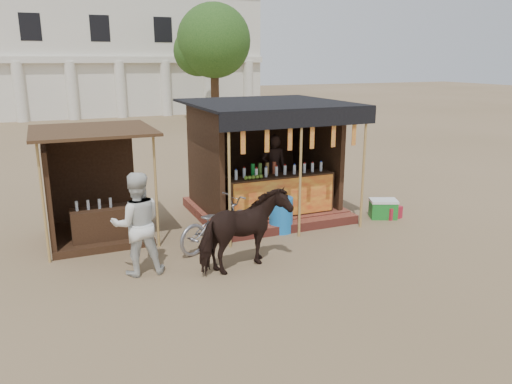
{
  "coord_description": "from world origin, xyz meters",
  "views": [
    {
      "loc": [
        -3.91,
        -7.53,
        3.76
      ],
      "look_at": [
        0.0,
        1.6,
        1.1
      ],
      "focal_mm": 35.0,
      "sensor_mm": 36.0,
      "label": 1
    }
  ],
  "objects": [
    {
      "name": "ground",
      "position": [
        0.0,
        0.0,
        0.0
      ],
      "size": [
        120.0,
        120.0,
        0.0
      ],
      "primitive_type": "plane",
      "color": "#846B4C",
      "rests_on": "ground"
    },
    {
      "name": "cow",
      "position": [
        -0.74,
        0.4,
        0.74
      ],
      "size": [
        1.9,
        1.27,
        1.47
      ],
      "primitive_type": "imported",
      "rotation": [
        0.0,
        0.0,
        1.86
      ],
      "color": "black",
      "rests_on": "ground"
    },
    {
      "name": "cooler",
      "position": [
        3.51,
        1.92,
        0.23
      ],
      "size": [
        0.76,
        0.66,
        0.46
      ],
      "color": "#1B7D26",
      "rests_on": "ground"
    },
    {
      "name": "red_crate",
      "position": [
        3.69,
        1.87,
        0.15
      ],
      "size": [
        0.47,
        0.45,
        0.3
      ],
      "primitive_type": "cube",
      "rotation": [
        0.0,
        0.0,
        0.16
      ],
      "color": "#A61B2E",
      "rests_on": "ground"
    },
    {
      "name": "main_stall",
      "position": [
        1.02,
        3.36,
        1.03
      ],
      "size": [
        3.6,
        3.61,
        2.78
      ],
      "color": "#963E31",
      "rests_on": "ground"
    },
    {
      "name": "background_building",
      "position": [
        -2.0,
        29.94,
        3.98
      ],
      "size": [
        26.0,
        7.45,
        8.18
      ],
      "color": "silver",
      "rests_on": "ground"
    },
    {
      "name": "bystander",
      "position": [
        -2.55,
        0.98,
        0.94
      ],
      "size": [
        0.96,
        0.77,
        1.87
      ],
      "primitive_type": "imported",
      "rotation": [
        0.0,
        0.0,
        3.07
      ],
      "color": "silver",
      "rests_on": "ground"
    },
    {
      "name": "blue_barrel",
      "position": [
        0.77,
        2.0,
        0.39
      ],
      "size": [
        0.55,
        0.55,
        0.79
      ],
      "primitive_type": "cylinder",
      "rotation": [
        0.0,
        0.0,
        0.03
      ],
      "color": "blue",
      "rests_on": "ground"
    },
    {
      "name": "secondary_stall",
      "position": [
        -3.17,
        3.24,
        0.85
      ],
      "size": [
        2.4,
        2.4,
        2.38
      ],
      "color": "#382214",
      "rests_on": "ground"
    },
    {
      "name": "tree",
      "position": [
        5.81,
        22.14,
        4.63
      ],
      "size": [
        4.5,
        4.4,
        7.0
      ],
      "color": "#382314",
      "rests_on": "ground"
    },
    {
      "name": "motorbike",
      "position": [
        -0.85,
        1.67,
        0.51
      ],
      "size": [
        2.04,
        1.43,
        1.02
      ],
      "primitive_type": "imported",
      "rotation": [
        0.0,
        0.0,
        2.01
      ],
      "color": "gray",
      "rests_on": "ground"
    }
  ]
}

